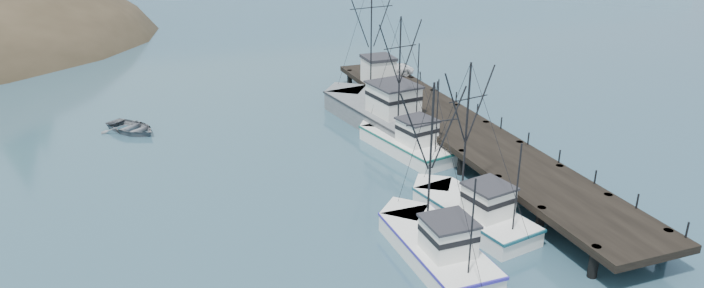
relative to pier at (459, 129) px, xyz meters
name	(u,v)px	position (x,y,z in m)	size (l,w,h in m)	color
ground	(380,279)	(-14.00, -16.00, -1.69)	(400.00, 400.00, 0.00)	#28495B
pier	(459,129)	(0.00, 0.00, 0.00)	(6.00, 44.00, 2.00)	black
trawler_near	(471,211)	(-5.79, -11.90, -0.87)	(5.18, 10.87, 11.01)	white
trawler_mid	(434,245)	(-10.08, -14.96, -0.87)	(3.80, 10.98, 10.97)	white
trawler_far	(405,141)	(-4.61, 0.96, -0.87)	(5.56, 11.37, 11.56)	white
work_vessel	(379,112)	(-4.16, 7.64, -0.46)	(7.17, 17.12, 14.04)	slate
pier_shed	(378,69)	(-1.50, 14.38, 1.73)	(3.00, 3.20, 2.80)	silver
pickup_truck	(391,68)	(0.95, 16.76, 1.02)	(2.35, 5.11, 1.42)	silver
motorboat	(132,132)	(-26.21, 13.73, -1.69)	(3.97, 5.55, 1.15)	slate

